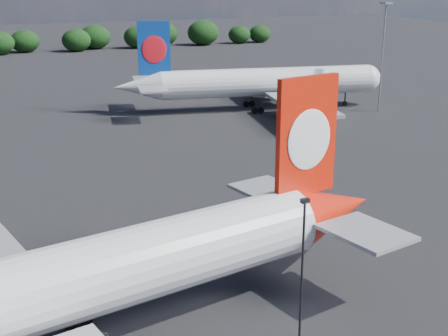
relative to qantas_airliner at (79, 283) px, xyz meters
name	(u,v)px	position (x,y,z in m)	size (l,w,h in m)	color
ground	(2,145)	(-0.39, 59.60, -5.26)	(500.00, 500.00, 0.00)	black
qantas_airliner	(79,283)	(0.00, 0.00, 0.00)	(52.72, 50.37, 17.27)	silver
china_southern_airliner	(258,83)	(46.82, 67.07, -0.09)	(51.82, 49.51, 16.97)	silver
apron_lamp_post	(302,275)	(12.92, -7.05, 1.24)	(0.55, 0.30, 11.69)	black
floodlight_mast_near	(383,41)	(67.10, 56.55, 7.95)	(1.60, 1.60, 20.09)	gray
billboard_yellow	(7,41)	(11.61, 181.60, -1.39)	(5.00, 0.30, 5.50)	gold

